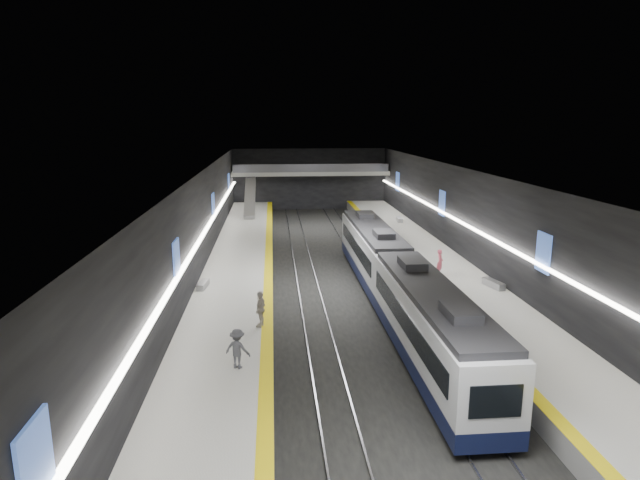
{
  "coord_description": "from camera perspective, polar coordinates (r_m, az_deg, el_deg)",
  "views": [
    {
      "loc": [
        -4.87,
        -35.33,
        11.64
      ],
      "look_at": [
        -1.16,
        6.41,
        2.2
      ],
      "focal_mm": 30.0,
      "sensor_mm": 36.0,
      "label": 1
    }
  ],
  "objects": [
    {
      "name": "ground",
      "position": [
        37.52,
        2.65,
        -5.39
      ],
      "size": [
        70.0,
        70.0,
        0.0
      ],
      "primitive_type": "plane",
      "color": "black",
      "rests_on": "ground"
    },
    {
      "name": "ceiling",
      "position": [
        35.85,
        2.78,
        6.85
      ],
      "size": [
        20.0,
        70.0,
        0.04
      ],
      "primitive_type": "cube",
      "rotation": [
        3.14,
        0.0,
        0.0
      ],
      "color": "beige",
      "rests_on": "wall_left"
    },
    {
      "name": "wall_left",
      "position": [
        36.51,
        -13.04,
        0.28
      ],
      "size": [
        0.04,
        70.0,
        8.0
      ],
      "primitive_type": "cube",
      "color": "black",
      "rests_on": "ground"
    },
    {
      "name": "wall_right",
      "position": [
        39.09,
        17.4,
        0.83
      ],
      "size": [
        0.04,
        70.0,
        8.0
      ],
      "primitive_type": "cube",
      "color": "black",
      "rests_on": "ground"
    },
    {
      "name": "wall_back",
      "position": [
        70.91,
        -1.11,
        6.51
      ],
      "size": [
        20.0,
        0.04,
        8.0
      ],
      "primitive_type": "cube",
      "color": "black",
      "rests_on": "ground"
    },
    {
      "name": "platform_left",
      "position": [
        37.14,
        -8.93,
        -4.92
      ],
      "size": [
        5.0,
        70.0,
        1.0
      ],
      "primitive_type": "cube",
      "color": "slate",
      "rests_on": "ground"
    },
    {
      "name": "tile_surface_left",
      "position": [
        36.99,
        -8.96,
        -4.17
      ],
      "size": [
        5.0,
        70.0,
        0.02
      ],
      "primitive_type": "cube",
      "color": "#B6B6B0",
      "rests_on": "platform_left"
    },
    {
      "name": "tactile_strip_left",
      "position": [
        36.9,
        -5.54,
        -4.1
      ],
      "size": [
        0.6,
        70.0,
        0.02
      ],
      "primitive_type": "cube",
      "color": "yellow",
      "rests_on": "platform_left"
    },
    {
      "name": "platform_right",
      "position": [
        39.06,
        13.66,
        -4.25
      ],
      "size": [
        5.0,
        70.0,
        1.0
      ],
      "primitive_type": "cube",
      "color": "slate",
      "rests_on": "ground"
    },
    {
      "name": "tile_surface_right",
      "position": [
        38.92,
        13.69,
        -3.53
      ],
      "size": [
        5.0,
        70.0,
        0.02
      ],
      "primitive_type": "cube",
      "color": "#B6B6B0",
      "rests_on": "platform_right"
    },
    {
      "name": "tactile_strip_right",
      "position": [
        38.27,
        10.57,
        -3.64
      ],
      "size": [
        0.6,
        70.0,
        0.02
      ],
      "primitive_type": "cube",
      "color": "yellow",
      "rests_on": "platform_right"
    },
    {
      "name": "rails",
      "position": [
        37.5,
        2.65,
        -5.31
      ],
      "size": [
        6.52,
        70.0,
        0.12
      ],
      "color": "gray",
      "rests_on": "ground"
    },
    {
      "name": "train",
      "position": [
        33.06,
        8.04,
        -4.03
      ],
      "size": [
        2.69,
        30.04,
        3.6
      ],
      "color": "#0E1333",
      "rests_on": "ground"
    },
    {
      "name": "ad_posters",
      "position": [
        37.35,
        2.51,
        1.66
      ],
      "size": [
        19.94,
        53.5,
        2.2
      ],
      "color": "#3B5DB3",
      "rests_on": "wall_left"
    },
    {
      "name": "cove_light_left",
      "position": [
        36.53,
        -12.71,
        -0.02
      ],
      "size": [
        0.25,
        68.6,
        0.12
      ],
      "primitive_type": "cube",
      "color": "white",
      "rests_on": "wall_left"
    },
    {
      "name": "cove_light_right",
      "position": [
        39.05,
        17.11,
        0.54
      ],
      "size": [
        0.25,
        68.6,
        0.12
      ],
      "primitive_type": "cube",
      "color": "white",
      "rests_on": "wall_right"
    },
    {
      "name": "mezzanine_bridge",
      "position": [
        68.75,
        -1.0,
        7.18
      ],
      "size": [
        20.0,
        3.0,
        1.5
      ],
      "color": "gray",
      "rests_on": "wall_left"
    },
    {
      "name": "escalator",
      "position": [
        62.01,
        -7.48,
        4.48
      ],
      "size": [
        1.2,
        7.5,
        3.92
      ],
      "primitive_type": "cube",
      "rotation": [
        0.44,
        0.0,
        0.0
      ],
      "color": "#99999E",
      "rests_on": "platform_left"
    },
    {
      "name": "bench_left_far",
      "position": [
        35.55,
        -12.37,
        -4.68
      ],
      "size": [
        0.68,
        1.71,
        0.41
      ],
      "primitive_type": "cube",
      "rotation": [
        0.0,
        0.0,
        -0.13
      ],
      "color": "#99999E",
      "rests_on": "platform_left"
    },
    {
      "name": "bench_right_near",
      "position": [
        36.6,
        18.03,
        -4.49
      ],
      "size": [
        0.93,
        1.91,
        0.45
      ],
      "primitive_type": "cube",
      "rotation": [
        0.0,
        0.0,
        0.24
      ],
      "color": "#99999E",
      "rests_on": "platform_right"
    },
    {
      "name": "bench_right_far",
      "position": [
        57.72,
        8.45,
        2.16
      ],
      "size": [
        0.69,
        1.91,
        0.46
      ],
      "primitive_type": "cube",
      "rotation": [
        0.0,
        0.0,
        -0.09
      ],
      "color": "#99999E",
      "rests_on": "platform_right"
    },
    {
      "name": "passenger_right_a",
      "position": [
        38.27,
        12.68,
        -2.36
      ],
      "size": [
        0.65,
        0.78,
        1.82
      ],
      "primitive_type": "imported",
      "rotation": [
        0.0,
        0.0,
        1.19
      ],
      "color": "#CF4D66",
      "rests_on": "platform_right"
    },
    {
      "name": "passenger_left_a",
      "position": [
        28.33,
        -6.36,
        -7.35
      ],
      "size": [
        0.82,
        1.23,
        1.94
      ],
      "primitive_type": "imported",
      "rotation": [
        0.0,
        0.0,
        -1.9
      ],
      "color": "beige",
      "rests_on": "platform_left"
    },
    {
      "name": "passenger_left_b",
      "position": [
        24.0,
        -8.8,
        -11.43
      ],
      "size": [
        1.32,
        1.06,
        1.79
      ],
      "primitive_type": "imported",
      "rotation": [
        0.0,
        0.0,
        2.74
      ],
      "color": "#46474E",
      "rests_on": "platform_left"
    }
  ]
}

